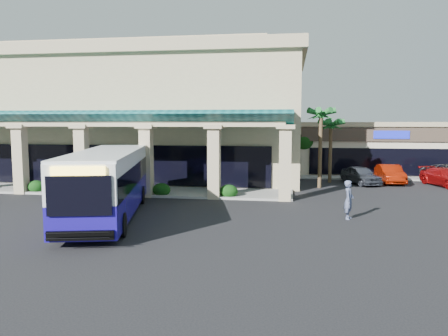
% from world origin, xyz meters
% --- Properties ---
extents(ground, '(110.00, 110.00, 0.00)m').
position_xyz_m(ground, '(0.00, 0.00, 0.00)').
color(ground, black).
extents(main_building, '(30.80, 14.80, 11.35)m').
position_xyz_m(main_building, '(-8.00, 16.00, 5.67)').
color(main_building, tan).
rests_on(main_building, ground).
extents(arcade, '(30.00, 6.20, 5.70)m').
position_xyz_m(arcade, '(-8.00, 6.80, 2.85)').
color(arcade, '#0D4C4F').
rests_on(arcade, ground).
extents(strip_mall, '(22.50, 12.50, 4.90)m').
position_xyz_m(strip_mall, '(18.00, 24.00, 2.45)').
color(strip_mall, beige).
rests_on(strip_mall, ground).
extents(palm_0, '(2.40, 2.40, 6.60)m').
position_xyz_m(palm_0, '(8.50, 11.00, 3.30)').
color(palm_0, '#185B23').
rests_on(palm_0, ground).
extents(palm_1, '(2.40, 2.40, 5.80)m').
position_xyz_m(palm_1, '(9.50, 14.00, 2.90)').
color(palm_1, '#185B23').
rests_on(palm_1, ground).
extents(broadleaf_tree, '(2.60, 2.60, 4.81)m').
position_xyz_m(broadleaf_tree, '(7.50, 19.00, 2.41)').
color(broadleaf_tree, black).
rests_on(broadleaf_tree, ground).
extents(transit_bus, '(5.64, 12.68, 3.45)m').
position_xyz_m(transit_bus, '(-2.97, -1.00, 1.73)').
color(transit_bus, '#1B0F93').
rests_on(transit_bus, ground).
extents(pedestrian, '(0.65, 0.82, 1.98)m').
position_xyz_m(pedestrian, '(9.29, 0.46, 0.99)').
color(pedestrian, '#4E587A').
rests_on(pedestrian, ground).
extents(car_silver, '(3.11, 4.58, 1.45)m').
position_xyz_m(car_silver, '(11.85, 13.46, 0.72)').
color(car_silver, '#3C404A').
rests_on(car_silver, ground).
extents(car_white, '(1.74, 4.56, 1.48)m').
position_xyz_m(car_white, '(14.26, 14.41, 0.74)').
color(car_white, maroon).
rests_on(car_white, ground).
extents(car_red, '(3.31, 5.14, 1.39)m').
position_xyz_m(car_red, '(18.12, 13.25, 0.69)').
color(car_red, maroon).
rests_on(car_red, ground).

